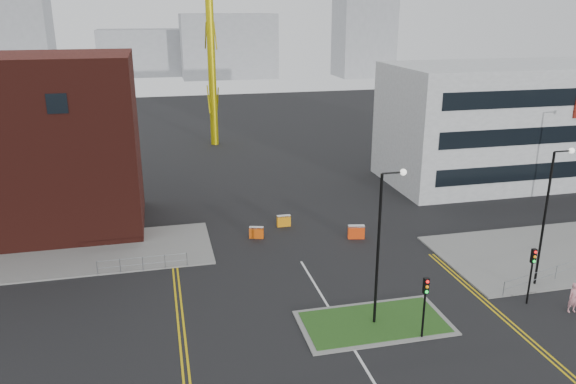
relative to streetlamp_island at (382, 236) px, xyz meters
name	(u,v)px	position (x,y,z in m)	size (l,w,h in m)	color
pavement_left	(15,259)	(-22.22, 14.00, -5.35)	(28.00, 8.00, 0.12)	slate
island_kerb	(374,323)	(-0.22, 0.00, -5.37)	(8.60, 4.60, 0.08)	slate
grass_island	(374,322)	(-0.22, 0.00, -5.35)	(8.00, 4.00, 0.12)	#224416
office_block	(509,123)	(23.79, 23.97, 0.59)	(25.00, 12.20, 12.00)	#ABAEB0
streetlamp_island	(382,236)	(0.00, 0.00, 0.00)	(1.46, 0.36, 9.18)	black
streetlamp_right_near	(549,207)	(12.00, 2.00, 0.00)	(1.46, 0.36, 9.18)	black
traffic_light_island	(425,296)	(1.78, -2.02, -2.85)	(0.28, 0.33, 3.65)	black
traffic_light_right	(532,266)	(9.78, -0.02, -2.85)	(0.28, 0.33, 3.65)	black
railing_left	(143,261)	(-13.22, 10.00, -4.67)	(6.05, 0.05, 1.10)	gray
yellow_left_a	(179,329)	(-11.22, 2.00, -5.41)	(0.12, 24.00, 0.01)	gold
yellow_left_b	(184,328)	(-10.92, 2.00, -5.41)	(0.12, 24.00, 0.01)	gold
yellow_right_a	(510,325)	(7.28, -2.00, -5.41)	(0.12, 20.00, 0.01)	gold
yellow_right_b	(514,325)	(7.58, -2.00, -5.41)	(0.12, 20.00, 0.01)	gold
skyline_a	(8,38)	(-42.22, 112.00, 5.59)	(18.00, 12.00, 22.00)	gray
skyline_b	(228,46)	(7.78, 122.00, 2.59)	(24.00, 12.00, 16.00)	gray
skyline_c	(364,21)	(42.78, 117.00, 8.59)	(14.00, 12.00, 28.00)	gray
skyline_d	(157,52)	(-10.22, 132.00, 0.59)	(30.00, 12.00, 12.00)	gray
pedestrian	(574,298)	(11.78, -1.48, -4.48)	(0.68, 0.45, 1.87)	pink
barrier_left	(256,232)	(-4.56, 14.02, -4.91)	(1.17, 0.68, 0.94)	#E6530C
barrier_mid	(284,220)	(-1.90, 16.00, -4.90)	(1.13, 0.38, 0.95)	orange
barrier_right	(356,231)	(3.08, 12.15, -4.83)	(1.35, 0.68, 1.08)	#F4400D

